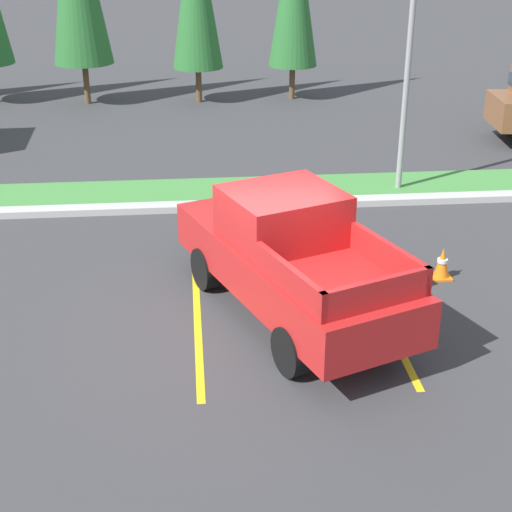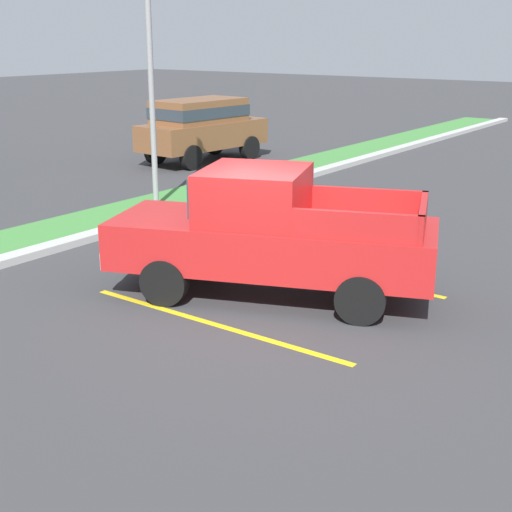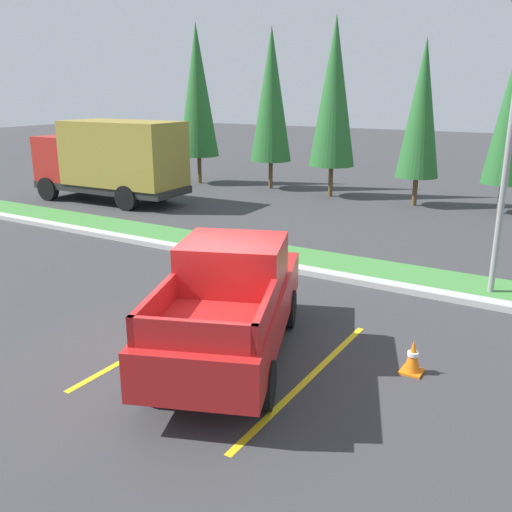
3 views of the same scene
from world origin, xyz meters
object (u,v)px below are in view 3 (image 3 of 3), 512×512
object	(u,v)px
pickup_truck_main	(231,302)
cypress_tree_rightmost	(512,112)
cypress_tree_center	(334,92)
street_light	(510,132)
traffic_cone	(413,357)
cypress_tree_left_inner	(271,95)
cypress_tree_right_inner	(422,109)
cypress_tree_leftmost	(197,91)
cargo_truck_distant	(112,159)

from	to	relation	value
pickup_truck_main	cypress_tree_rightmost	world-z (taller)	cypress_tree_rightmost
cypress_tree_center	cypress_tree_rightmost	xyz separation A→B (m)	(7.12, 0.07, -0.70)
pickup_truck_main	cypress_tree_center	bearing A→B (deg)	107.79
street_light	cypress_tree_rightmost	world-z (taller)	cypress_tree_rightmost
traffic_cone	cypress_tree_left_inner	bearing A→B (deg)	127.28
traffic_cone	cypress_tree_right_inner	bearing A→B (deg)	106.02
cypress_tree_leftmost	cypress_tree_right_inner	xyz separation A→B (m)	(11.11, -0.05, -0.68)
cypress_tree_center	cypress_tree_left_inner	bearing A→B (deg)	172.36
cypress_tree_rightmost	traffic_cone	world-z (taller)	cypress_tree_rightmost
pickup_truck_main	cypress_tree_left_inner	world-z (taller)	cypress_tree_left_inner
street_light	cypress_tree_center	xyz separation A→B (m)	(-8.40, 9.77, 0.76)
street_light	cypress_tree_rightmost	size ratio (longest dim) A/B	0.99
pickup_truck_main	cypress_tree_left_inner	distance (m)	18.26
cargo_truck_distant	cypress_tree_center	size ratio (longest dim) A/B	0.90
pickup_truck_main	cargo_truck_distant	xyz separation A→B (m)	(-12.33, 9.44, 0.81)
cypress_tree_left_inner	cypress_tree_center	xyz separation A→B (m)	(3.36, -0.45, 0.13)
street_light	cypress_tree_left_inner	size ratio (longest dim) A/B	0.86
street_light	cypress_tree_leftmost	world-z (taller)	cypress_tree_leftmost
cargo_truck_distant	cypress_tree_rightmost	distance (m)	15.84
cypress_tree_leftmost	cypress_tree_rightmost	xyz separation A→B (m)	(14.39, 0.13, -0.75)
cypress_tree_left_inner	cypress_tree_center	bearing A→B (deg)	-7.64
pickup_truck_main	cypress_tree_center	xyz separation A→B (m)	(-4.96, 15.46, 3.47)
cargo_truck_distant	street_light	distance (m)	16.32
cypress_tree_right_inner	traffic_cone	xyz separation A→B (m)	(4.10, -14.28, -3.59)
cargo_truck_distant	traffic_cone	distance (m)	17.51
pickup_truck_main	cypress_tree_center	size ratio (longest dim) A/B	0.72
cargo_truck_distant	cypress_tree_right_inner	xyz separation A→B (m)	(11.20, 5.90, 2.03)
cypress_tree_leftmost	cypress_tree_left_inner	distance (m)	3.95
cypress_tree_rightmost	cypress_tree_center	bearing A→B (deg)	-179.43
pickup_truck_main	cypress_tree_left_inner	size ratio (longest dim) A/B	0.75
cypress_tree_leftmost	cypress_tree_center	bearing A→B (deg)	0.49
pickup_truck_main	cypress_tree_leftmost	xyz separation A→B (m)	(-12.23, 15.39, 3.52)
cypress_tree_left_inner	cypress_tree_center	distance (m)	3.40
cargo_truck_distant	cypress_tree_right_inner	world-z (taller)	cypress_tree_right_inner
cargo_truck_distant	cypress_tree_left_inner	world-z (taller)	cypress_tree_left_inner
cargo_truck_distant	cypress_tree_right_inner	bearing A→B (deg)	27.78
cypress_tree_left_inner	cypress_tree_right_inner	xyz separation A→B (m)	(7.20, -0.56, -0.50)
cypress_tree_left_inner	cypress_tree_right_inner	bearing A→B (deg)	-4.47
traffic_cone	cypress_tree_rightmost	bearing A→B (deg)	93.21
cypress_tree_left_inner	cypress_tree_rightmost	xyz separation A→B (m)	(10.48, -0.38, -0.57)
cypress_tree_rightmost	cypress_tree_right_inner	bearing A→B (deg)	-176.81
pickup_truck_main	street_light	distance (m)	7.18
cargo_truck_distant	cypress_tree_rightmost	size ratio (longest dim) A/B	1.06
cypress_tree_center	pickup_truck_main	bearing A→B (deg)	-72.21
cypress_tree_right_inner	street_light	bearing A→B (deg)	-64.70
street_light	cypress_tree_left_inner	world-z (taller)	cypress_tree_left_inner
cypress_tree_left_inner	cypress_tree_center	world-z (taller)	cypress_tree_center
cargo_truck_distant	cypress_tree_leftmost	size ratio (longest dim) A/B	0.89
cargo_truck_distant	cypress_tree_leftmost	distance (m)	6.54
cargo_truck_distant	cypress_tree_left_inner	xyz separation A→B (m)	(4.00, 6.46, 2.53)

